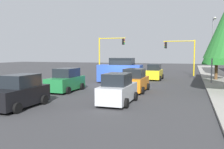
% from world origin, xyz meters
% --- Properties ---
extents(ground_plane, '(120.00, 120.00, 0.00)m').
position_xyz_m(ground_plane, '(0.00, 0.00, 0.00)').
color(ground_plane, '#353538').
extents(sidewalk_kerb, '(80.00, 4.00, 0.15)m').
position_xyz_m(sidewalk_kerb, '(-5.00, 10.50, 0.07)').
color(sidewalk_kerb, gray).
rests_on(sidewalk_kerb, ground).
extents(lane_arrow_near, '(2.40, 1.10, 1.10)m').
position_xyz_m(lane_arrow_near, '(11.51, -3.00, 0.01)').
color(lane_arrow_near, silver).
rests_on(lane_arrow_near, ground).
extents(traffic_signal_far_right, '(0.36, 4.59, 5.91)m').
position_xyz_m(traffic_signal_far_right, '(-14.00, -5.73, 4.17)').
color(traffic_signal_far_right, yellow).
rests_on(traffic_signal_far_right, ground).
extents(traffic_signal_far_left, '(0.36, 4.59, 5.26)m').
position_xyz_m(traffic_signal_far_left, '(-14.00, 5.63, 3.74)').
color(traffic_signal_far_left, yellow).
rests_on(traffic_signal_far_left, ground).
extents(street_lamp_curbside, '(2.15, 0.28, 7.00)m').
position_xyz_m(street_lamp_curbside, '(-3.61, 9.20, 4.35)').
color(street_lamp_curbside, slate).
rests_on(street_lamp_curbside, ground).
extents(tree_roadside_mid, '(3.44, 3.44, 6.26)m').
position_xyz_m(tree_roadside_mid, '(-8.00, 10.00, 4.09)').
color(tree_roadside_mid, brown).
rests_on(tree_roadside_mid, ground).
extents(delivery_van_blue, '(2.22, 4.80, 2.77)m').
position_xyz_m(delivery_van_blue, '(-2.00, -0.27, 1.28)').
color(delivery_van_blue, blue).
rests_on(delivery_van_blue, ground).
extents(car_silver, '(3.91, 1.98, 1.98)m').
position_xyz_m(car_silver, '(8.56, 2.72, 0.90)').
color(car_silver, '#B2B5BA').
rests_on(car_silver, ground).
extents(car_black, '(4.00, 1.94, 1.98)m').
position_xyz_m(car_black, '(11.54, -2.48, 0.90)').
color(car_black, black).
rests_on(car_black, ground).
extents(car_yellow, '(3.75, 1.97, 1.98)m').
position_xyz_m(car_yellow, '(-6.68, 2.79, 0.90)').
color(car_yellow, yellow).
rests_on(car_yellow, ground).
extents(car_green, '(4.09, 2.09, 1.98)m').
position_xyz_m(car_green, '(5.08, -3.05, 0.90)').
color(car_green, '#1E7238').
rests_on(car_green, ground).
extents(car_orange, '(3.86, 2.06, 1.98)m').
position_xyz_m(car_orange, '(3.40, 2.64, 0.90)').
color(car_orange, orange).
rests_on(car_orange, ground).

